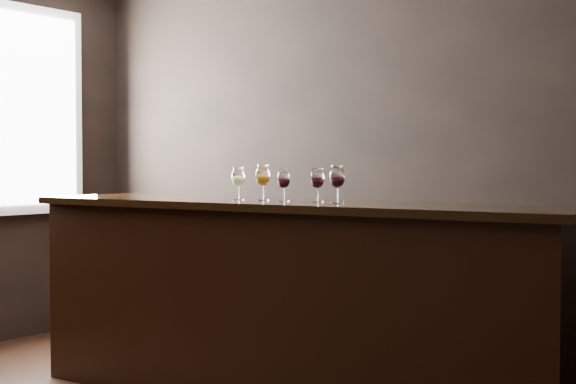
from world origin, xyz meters
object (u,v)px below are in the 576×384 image
Objects in this scene: bar_counter at (288,307)px; glass_red_c at (337,178)px; back_bar_shelf at (305,287)px; glass_red_a at (284,179)px; glass_red_b at (317,179)px; glass_amber at (263,176)px; glass_white at (238,178)px.

glass_red_c is at bearing -8.35° from bar_counter.
glass_red_a is at bearing -59.93° from back_bar_shelf.
glass_red_a is 0.19m from glass_red_b.
glass_amber is 1.13× the size of glass_red_a.
glass_red_c is at bearing 1.54° from glass_red_a.
back_bar_shelf is 1.15m from glass_amber.
bar_counter is 16.76× the size of glass_white.
glass_red_a is 0.90× the size of glass_red_c.
glass_red_b is at bearing 163.48° from glass_red_c.
glass_red_b is (0.19, 0.06, 0.00)m from glass_red_a.
glass_red_a is at bearing -10.97° from glass_amber.
glass_amber reaches higher than bar_counter.
glass_red_c reaches higher than back_bar_shelf.
glass_amber is at bearing 169.03° from glass_red_a.
glass_red_c reaches higher than bar_counter.
glass_white is (-0.33, -0.04, 0.71)m from bar_counter.
glass_amber is (0.15, 0.04, 0.01)m from glass_white.
back_bar_shelf is 15.29× the size of glass_white.
glass_amber is at bearing 15.88° from glass_white.
glass_white is at bearing -177.97° from bar_counter.
glass_red_b is at bearing -49.45° from back_bar_shelf.
bar_counter is 0.96m from back_bar_shelf.
back_bar_shelf is 14.45× the size of glass_red_c.
glass_red_c is (0.52, -0.02, -0.00)m from glass_amber.
glass_red_b is (0.51, 0.07, -0.00)m from glass_white.
glass_white is 0.15m from glass_amber.
glass_amber reaches higher than back_bar_shelf.
glass_white is 1.02× the size of glass_red_b.
back_bar_shelf is at bearing 116.65° from bar_counter.
bar_counter is at bearing -58.66° from back_bar_shelf.
back_bar_shelf is at bearing 130.55° from glass_red_b.
bar_counter is 0.71m from glass_red_a.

